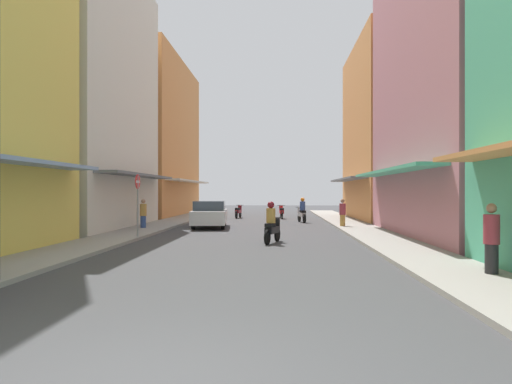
{
  "coord_description": "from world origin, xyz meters",
  "views": [
    {
      "loc": [
        1.28,
        -4.18,
        1.94
      ],
      "look_at": [
        0.01,
        20.73,
        1.93
      ],
      "focal_mm": 31.6,
      "sensor_mm": 36.0,
      "label": 1
    }
  ],
  "objects": [
    {
      "name": "pedestrian_far",
      "position": [
        6.0,
        6.07,
        0.84
      ],
      "size": [
        0.34,
        0.34,
        1.68
      ],
      "color": "#262628",
      "rests_on": "ground"
    },
    {
      "name": "motorbike_red",
      "position": [
        1.46,
        28.38,
        0.5
      ],
      "size": [
        0.55,
        1.81,
        0.96
      ],
      "color": "black",
      "rests_on": "ground"
    },
    {
      "name": "sidewalk_right",
      "position": [
        5.4,
        16.17,
        0.06
      ],
      "size": [
        2.18,
        48.35,
        0.12
      ],
      "primitive_type": "cube",
      "color": "#9E9991",
      "rests_on": "ground"
    },
    {
      "name": "sidewalk_left",
      "position": [
        -5.4,
        16.17,
        0.06
      ],
      "size": [
        2.18,
        48.35,
        0.12
      ],
      "primitive_type": "cube",
      "color": "#9E9991",
      "rests_on": "ground"
    },
    {
      "name": "parked_car",
      "position": [
        -2.45,
        19.91,
        0.74
      ],
      "size": [
        2.11,
        4.24,
        1.45
      ],
      "color": "silver",
      "rests_on": "ground"
    },
    {
      "name": "building_left_mid",
      "position": [
        -9.49,
        19.04,
        6.97
      ],
      "size": [
        7.05,
        10.66,
        13.95
      ],
      "color": "silver",
      "rests_on": "ground"
    },
    {
      "name": "building_right_far",
      "position": [
        9.48,
        27.27,
        6.03
      ],
      "size": [
        7.05,
        11.3,
        12.08
      ],
      "color": "#D88C4C",
      "rests_on": "ground"
    },
    {
      "name": "motorbike_silver",
      "position": [
        2.73,
        24.45,
        0.7
      ],
      "size": [
        0.63,
        1.79,
        1.58
      ],
      "color": "black",
      "rests_on": "ground"
    },
    {
      "name": "building_right_mid",
      "position": [
        9.49,
        15.12,
        6.88
      ],
      "size": [
        7.05,
        11.98,
        13.76
      ],
      "color": "#B7727F",
      "rests_on": "ground"
    },
    {
      "name": "pedestrian_crossing",
      "position": [
        -5.61,
        18.33,
        0.78
      ],
      "size": [
        0.34,
        0.34,
        1.58
      ],
      "color": "#334C8C",
      "rests_on": "ground"
    },
    {
      "name": "building_left_far",
      "position": [
        -9.49,
        32.24,
        6.27
      ],
      "size": [
        7.05,
        13.87,
        12.56
      ],
      "color": "#D88C4C",
      "rests_on": "ground"
    },
    {
      "name": "street_sign_no_entry",
      "position": [
        -4.46,
        13.83,
        1.72
      ],
      "size": [
        0.07,
        0.6,
        2.65
      ],
      "color": "gray",
      "rests_on": "ground"
    },
    {
      "name": "motorbike_black",
      "position": [
        1.03,
        12.77,
        0.7
      ],
      "size": [
        0.71,
        1.76,
        1.58
      ],
      "color": "black",
      "rests_on": "ground"
    },
    {
      "name": "pedestrian_foreground",
      "position": [
        4.66,
        19.96,
        0.78
      ],
      "size": [
        0.34,
        0.34,
        1.57
      ],
      "color": "#BF8C3F",
      "rests_on": "ground"
    },
    {
      "name": "motorbike_maroon",
      "position": [
        -1.71,
        28.9,
        0.5
      ],
      "size": [
        0.55,
        1.8,
        0.96
      ],
      "color": "black",
      "rests_on": "ground"
    },
    {
      "name": "ground_plane",
      "position": [
        0.0,
        16.17,
        0.0
      ],
      "size": [
        88.76,
        88.76,
        0.0
      ],
      "primitive_type": "plane",
      "color": "#424244"
    }
  ]
}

